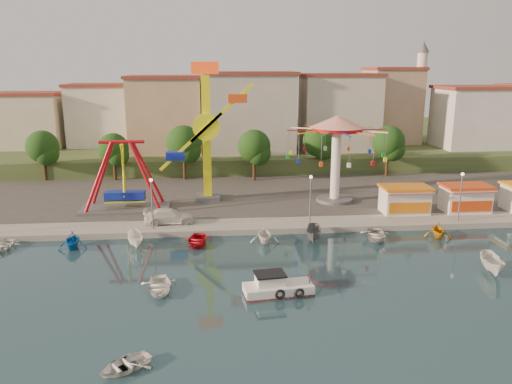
{
  "coord_description": "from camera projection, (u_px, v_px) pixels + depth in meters",
  "views": [
    {
      "loc": [
        -1.83,
        -35.63,
        16.61
      ],
      "look_at": [
        2.49,
        14.0,
        4.0
      ],
      "focal_mm": 35.0,
      "sensor_mm": 36.0,
      "label": 1
    }
  ],
  "objects": [
    {
      "name": "ground",
      "position": [
        240.0,
        287.0,
        38.64
      ],
      "size": [
        200.0,
        200.0,
        0.0
      ],
      "primitive_type": "plane",
      "color": "#16333C",
      "rests_on": "ground"
    },
    {
      "name": "moored_boat_3",
      "position": [
        197.0,
        240.0,
        47.71
      ],
      "size": [
        3.11,
        4.09,
        0.79
      ],
      "primitive_type": "imported",
      "rotation": [
        0.0,
        0.0,
        -0.1
      ],
      "color": "red",
      "rests_on": "ground"
    },
    {
      "name": "quay_deck",
      "position": [
        222.0,
        151.0,
        98.45
      ],
      "size": [
        200.0,
        100.0,
        0.6
      ],
      "primitive_type": "cube",
      "color": "#9E998E",
      "rests_on": "ground"
    },
    {
      "name": "building_6",
      "position": [
        476.0,
        110.0,
        87.21
      ],
      "size": [
        8.23,
        8.98,
        12.36
      ],
      "primitive_type": "cube",
      "color": "silver",
      "rests_on": "hill_terrace"
    },
    {
      "name": "hill_terrace",
      "position": [
        222.0,
        141.0,
        102.98
      ],
      "size": [
        200.0,
        60.0,
        3.0
      ],
      "primitive_type": "cube",
      "color": "#384C26",
      "rests_on": "ground"
    },
    {
      "name": "building_0",
      "position": [
        11.0,
        116.0,
        78.13
      ],
      "size": [
        9.26,
        9.53,
        11.87
      ],
      "primitive_type": "cube",
      "color": "beige",
      "rests_on": "hill_terrace"
    },
    {
      "name": "building_4",
      "position": [
        330.0,
        118.0,
        88.79
      ],
      "size": [
        10.75,
        9.23,
        9.24
      ],
      "primitive_type": "cube",
      "color": "beige",
      "rests_on": "hill_terrace"
    },
    {
      "name": "tree_1",
      "position": [
        113.0,
        149.0,
        71.02
      ],
      "size": [
        4.35,
        4.35,
        6.8
      ],
      "color": "#382314",
      "rests_on": "quay_deck"
    },
    {
      "name": "tree_5",
      "position": [
        388.0,
        142.0,
        73.58
      ],
      "size": [
        4.83,
        4.83,
        7.54
      ],
      "color": "#382314",
      "rests_on": "quay_deck"
    },
    {
      "name": "tree_2",
      "position": [
        184.0,
        143.0,
        71.27
      ],
      "size": [
        5.02,
        5.02,
        7.85
      ],
      "color": "#382314",
      "rests_on": "quay_deck"
    },
    {
      "name": "lamp_post_1",
      "position": [
        152.0,
        205.0,
        49.76
      ],
      "size": [
        0.14,
        0.14,
        5.0
      ],
      "primitive_type": "cylinder",
      "color": "#59595E",
      "rests_on": "quay_deck"
    },
    {
      "name": "booth_mid",
      "position": [
        465.0,
        198.0,
        56.26
      ],
      "size": [
        5.4,
        3.78,
        3.08
      ],
      "color": "white",
      "rests_on": "quay_deck"
    },
    {
      "name": "skiff",
      "position": [
        492.0,
        264.0,
        41.09
      ],
      "size": [
        2.41,
        4.19,
        1.53
      ],
      "primitive_type": "imported",
      "rotation": [
        0.0,
        0.0,
        -0.25
      ],
      "color": "silver",
      "rests_on": "ground"
    },
    {
      "name": "lamp_post_3",
      "position": [
        460.0,
        198.0,
        52.46
      ],
      "size": [
        0.14,
        0.14,
        5.0
      ],
      "primitive_type": "cylinder",
      "color": "#59595E",
      "rests_on": "quay_deck"
    },
    {
      "name": "moored_boat_4",
      "position": [
        265.0,
        234.0,
        48.15
      ],
      "size": [
        3.0,
        3.4,
        1.69
      ],
      "primitive_type": "imported",
      "rotation": [
        0.0,
        0.0,
        -0.07
      ],
      "color": "white",
      "rests_on": "ground"
    },
    {
      "name": "building_5",
      "position": [
        407.0,
        113.0,
        87.86
      ],
      "size": [
        12.77,
        10.96,
        11.21
      ],
      "primitive_type": "cube",
      "color": "tan",
      "rests_on": "hill_terrace"
    },
    {
      "name": "rowboat_b",
      "position": [
        125.0,
        364.0,
        28.02
      ],
      "size": [
        3.82,
        3.66,
        0.65
      ],
      "primitive_type": "imported",
      "rotation": [
        0.0,
        0.0,
        -0.91
      ],
      "color": "white",
      "rests_on": "ground"
    },
    {
      "name": "building_3",
      "position": [
        256.0,
        121.0,
        84.38
      ],
      "size": [
        12.59,
        10.5,
        9.2
      ],
      "primitive_type": "cube",
      "color": "beige",
      "rests_on": "hill_terrace"
    },
    {
      "name": "moored_boat_2",
      "position": [
        135.0,
        239.0,
        47.15
      ],
      "size": [
        2.13,
        3.8,
        1.38
      ],
      "primitive_type": "imported",
      "rotation": [
        0.0,
        0.0,
        0.23
      ],
      "color": "white",
      "rests_on": "ground"
    },
    {
      "name": "building_2",
      "position": [
        175.0,
        114.0,
        86.02
      ],
      "size": [
        11.95,
        9.28,
        11.23
      ],
      "primitive_type": "cube",
      "color": "tan",
      "rests_on": "hill_terrace"
    },
    {
      "name": "moored_boat_7",
      "position": [
        438.0,
        230.0,
        49.62
      ],
      "size": [
        3.38,
        3.65,
        1.6
      ],
      "primitive_type": "imported",
      "rotation": [
        0.0,
        0.0,
        -0.29
      ],
      "color": "orange",
      "rests_on": "ground"
    },
    {
      "name": "booth_left",
      "position": [
        405.0,
        199.0,
        55.66
      ],
      "size": [
        5.4,
        3.78,
        3.08
      ],
      "color": "white",
      "rests_on": "quay_deck"
    },
    {
      "name": "moored_boat_5",
      "position": [
        314.0,
        234.0,
        48.58
      ],
      "size": [
        2.24,
        4.03,
        1.47
      ],
      "primitive_type": "imported",
      "rotation": [
        0.0,
        0.0,
        -0.22
      ],
      "color": "#5D5C61",
      "rests_on": "ground"
    },
    {
      "name": "moored_boat_6",
      "position": [
        376.0,
        235.0,
        49.18
      ],
      "size": [
        3.73,
        4.57,
        0.83
      ],
      "primitive_type": "imported",
      "rotation": [
        0.0,
        0.0,
        -0.24
      ],
      "color": "beige",
      "rests_on": "ground"
    },
    {
      "name": "cabin_motorboat",
      "position": [
        276.0,
        288.0,
        37.3
      ],
      "size": [
        5.34,
        2.59,
        1.81
      ],
      "rotation": [
        0.0,
        0.0,
        0.13
      ],
      "color": "white",
      "rests_on": "ground"
    },
    {
      "name": "tree_3",
      "position": [
        254.0,
        146.0,
        70.8
      ],
      "size": [
        4.68,
        4.68,
        7.32
      ],
      "color": "#382314",
      "rests_on": "quay_deck"
    },
    {
      "name": "building_1",
      "position": [
        97.0,
        122.0,
        84.68
      ],
      "size": [
        12.33,
        9.01,
        8.63
      ],
      "primitive_type": "cube",
      "color": "silver",
      "rests_on": "hill_terrace"
    },
    {
      "name": "moored_boat_1",
      "position": [
        72.0,
        240.0,
        46.63
      ],
      "size": [
        2.86,
        3.24,
        1.61
      ],
      "primitive_type": "imported",
      "rotation": [
        0.0,
        0.0,
        0.07
      ],
      "color": "#1464B3",
      "rests_on": "ground"
    },
    {
      "name": "wave_swinger",
      "position": [
        337.0,
        139.0,
        58.99
      ],
      "size": [
        11.6,
        11.6,
        10.4
      ],
      "color": "#59595E",
      "rests_on": "quay_deck"
    },
    {
      "name": "rowboat_a",
      "position": [
        159.0,
        286.0,
        37.82
      ],
      "size": [
        3.24,
        4.18,
        0.8
      ],
      "primitive_type": "imported",
      "rotation": [
        0.0,
        0.0,
        0.13
      ],
      "color": "white",
      "rests_on": "ground"
    },
    {
      "name": "tree_0",
      "position": [
        42.0,
        147.0,
        70.82
      ],
      "size": [
        4.6,
        4.6,
        7.19
      ],
      "color": "#382314",
      "rests_on": "quay_deck"
    },
    {
      "name": "pirate_ship_ride",
      "position": [
        124.0,
        177.0,
        56.57
      ],
      "size": [
        10.0,
        5.0,
        8.0
      ],
      "color": "#59595E",
      "rests_on": "quay_deck"
    },
    {
      "name": "kamikaze_tower",
      "position": [
        210.0,
        136.0,
        59.71
      ],
      "size": [
        7.67,
        3.1,
        16.5
      ],
      "color": "#59595E",
      "rests_on": "quay_deck"
    },
    {
      "name": "asphalt_pad",
      "position": [
        227.0,
        188.0,
        67.47
      ],
      "size": [
        90.0,
        28.0,
        0.01
      ],
      "primitive_type": "cube",
      "color": "#4C4944",
      "rests_on": "quay_deck"
    },
    {
      "name": "lamp_post_2",
      "position": [
        310.0,
        202.0,
        51.11
      ],
      "size": [
        0.14,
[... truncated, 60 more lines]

